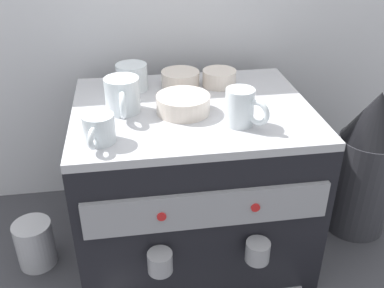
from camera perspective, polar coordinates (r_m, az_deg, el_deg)
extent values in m
plane|color=#38383D|center=(1.33, 0.00, -12.50)|extent=(4.00, 4.00, 0.00)
cube|color=silver|center=(1.36, -2.18, 14.08)|extent=(2.80, 0.03, 1.05)
cube|color=black|center=(1.20, 0.00, -5.06)|extent=(0.58, 0.46, 0.42)
cube|color=#B7B7BC|center=(1.09, 0.00, 4.46)|extent=(0.58, 0.46, 0.02)
cube|color=#939399|center=(0.95, 2.17, -8.57)|extent=(0.54, 0.01, 0.09)
cylinder|color=red|center=(0.94, -3.98, -9.40)|extent=(0.02, 0.01, 0.02)
cylinder|color=red|center=(0.97, 8.25, -8.18)|extent=(0.02, 0.01, 0.02)
cylinder|color=#939399|center=(1.00, -4.18, -15.07)|extent=(0.06, 0.06, 0.05)
cylinder|color=#939399|center=(1.03, 8.54, -13.64)|extent=(0.06, 0.06, 0.05)
cylinder|color=silver|center=(1.05, -9.04, 6.28)|extent=(0.08, 0.08, 0.08)
torus|color=silver|center=(1.00, -8.98, 5.03)|extent=(0.02, 0.06, 0.06)
cylinder|color=silver|center=(0.98, 6.21, 4.81)|extent=(0.07, 0.07, 0.08)
torus|color=silver|center=(0.96, 8.52, 4.04)|extent=(0.05, 0.05, 0.06)
cylinder|color=silver|center=(1.18, -7.83, 8.63)|extent=(0.08, 0.08, 0.07)
torus|color=silver|center=(1.23, -8.59, 9.42)|extent=(0.03, 0.06, 0.05)
cylinder|color=silver|center=(0.93, -11.99, 2.00)|extent=(0.07, 0.07, 0.06)
torus|color=silver|center=(0.90, -12.74, 0.71)|extent=(0.02, 0.05, 0.05)
cylinder|color=beige|center=(1.20, 3.57, 8.59)|extent=(0.09, 0.09, 0.04)
cylinder|color=beige|center=(1.21, 3.55, 7.87)|extent=(0.05, 0.05, 0.01)
cylinder|color=beige|center=(1.20, -1.52, 8.52)|extent=(0.10, 0.10, 0.04)
cylinder|color=beige|center=(1.21, -1.52, 7.86)|extent=(0.06, 0.06, 0.01)
cylinder|color=beige|center=(1.04, -1.16, 5.25)|extent=(0.13, 0.13, 0.04)
cylinder|color=beige|center=(1.05, -1.15, 4.44)|extent=(0.07, 0.07, 0.01)
cylinder|color=#333338|center=(1.38, 21.16, -4.85)|extent=(0.17, 0.17, 0.31)
cone|color=black|center=(1.28, 22.94, 3.38)|extent=(0.17, 0.17, 0.14)
cylinder|color=#B7B7BC|center=(1.29, -19.75, -12.10)|extent=(0.10, 0.10, 0.13)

